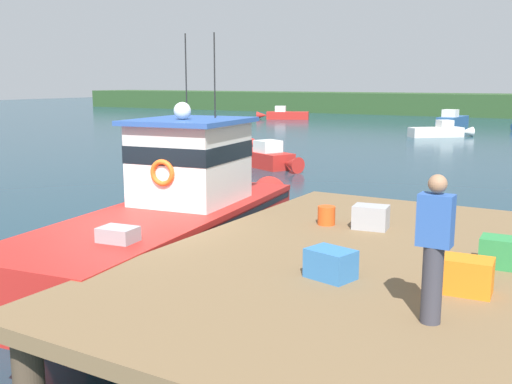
{
  "coord_description": "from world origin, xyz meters",
  "views": [
    {
      "loc": [
        7.74,
        -8.31,
        3.78
      ],
      "look_at": [
        1.2,
        2.79,
        1.4
      ],
      "focal_mm": 42.12,
      "sensor_mm": 36.0,
      "label": 1
    }
  ],
  "objects_px": {
    "moored_boat_off_the_point": "(284,115)",
    "moored_boat_mid_harbor": "(440,131)",
    "main_fishing_boat": "(177,217)",
    "moored_boat_far_left": "(264,158)",
    "mooring_buoy_outer": "(274,144)",
    "bait_bucket": "(326,215)",
    "crate_single_far": "(503,252)",
    "moored_boat_outer_mooring": "(451,121)",
    "mooring_buoy_inshore": "(197,185)",
    "crate_single_by_cleat": "(371,217)",
    "mooring_buoy_spare_mooring": "(252,143)",
    "deckhand_by_the_boat": "(434,246)",
    "crate_stack_mid_dock": "(467,276)",
    "crate_stack_near_edge": "(331,264)"
  },
  "relations": [
    {
      "from": "moored_boat_far_left",
      "to": "mooring_buoy_outer",
      "type": "height_order",
      "value": "moored_boat_far_left"
    },
    {
      "from": "crate_single_by_cleat",
      "to": "crate_stack_mid_dock",
      "type": "bearing_deg",
      "value": -49.69
    },
    {
      "from": "moored_boat_far_left",
      "to": "moored_boat_off_the_point",
      "type": "bearing_deg",
      "value": 116.36
    },
    {
      "from": "moored_boat_outer_mooring",
      "to": "mooring_buoy_outer",
      "type": "bearing_deg",
      "value": -103.4
    },
    {
      "from": "moored_boat_far_left",
      "to": "bait_bucket",
      "type": "bearing_deg",
      "value": -56.11
    },
    {
      "from": "crate_stack_near_edge",
      "to": "deckhand_by_the_boat",
      "type": "distance_m",
      "value": 1.86
    },
    {
      "from": "crate_single_by_cleat",
      "to": "mooring_buoy_spare_mooring",
      "type": "relative_size",
      "value": 1.2
    },
    {
      "from": "deckhand_by_the_boat",
      "to": "moored_boat_far_left",
      "type": "relative_size",
      "value": 0.35
    },
    {
      "from": "crate_stack_near_edge",
      "to": "bait_bucket",
      "type": "height_order",
      "value": "crate_stack_near_edge"
    },
    {
      "from": "moored_boat_off_the_point",
      "to": "moored_boat_mid_harbor",
      "type": "bearing_deg",
      "value": -32.65
    },
    {
      "from": "mooring_buoy_outer",
      "to": "mooring_buoy_inshore",
      "type": "bearing_deg",
      "value": -71.67
    },
    {
      "from": "moored_boat_outer_mooring",
      "to": "mooring_buoy_spare_mooring",
      "type": "height_order",
      "value": "moored_boat_outer_mooring"
    },
    {
      "from": "crate_single_far",
      "to": "moored_boat_far_left",
      "type": "distance_m",
      "value": 18.84
    },
    {
      "from": "main_fishing_boat",
      "to": "moored_boat_far_left",
      "type": "xyz_separation_m",
      "value": [
        -5.65,
        13.52,
        -0.59
      ]
    },
    {
      "from": "crate_single_by_cleat",
      "to": "mooring_buoy_spare_mooring",
      "type": "bearing_deg",
      "value": 125.81
    },
    {
      "from": "moored_boat_outer_mooring",
      "to": "mooring_buoy_inshore",
      "type": "bearing_deg",
      "value": -90.85
    },
    {
      "from": "main_fishing_boat",
      "to": "bait_bucket",
      "type": "relative_size",
      "value": 29.27
    },
    {
      "from": "moored_boat_off_the_point",
      "to": "crate_stack_near_edge",
      "type": "bearing_deg",
      "value": -61.46
    },
    {
      "from": "crate_single_by_cleat",
      "to": "moored_boat_outer_mooring",
      "type": "distance_m",
      "value": 43.34
    },
    {
      "from": "crate_stack_mid_dock",
      "to": "moored_boat_off_the_point",
      "type": "xyz_separation_m",
      "value": [
        -27.09,
        46.39,
        -0.96
      ]
    },
    {
      "from": "mooring_buoy_outer",
      "to": "crate_single_far",
      "type": "bearing_deg",
      "value": -54.38
    },
    {
      "from": "main_fishing_boat",
      "to": "mooring_buoy_spare_mooring",
      "type": "distance_m",
      "value": 22.83
    },
    {
      "from": "crate_stack_mid_dock",
      "to": "mooring_buoy_outer",
      "type": "bearing_deg",
      "value": 123.66
    },
    {
      "from": "crate_single_far",
      "to": "mooring_buoy_outer",
      "type": "distance_m",
      "value": 27.05
    },
    {
      "from": "moored_boat_outer_mooring",
      "to": "moored_boat_far_left",
      "type": "bearing_deg",
      "value": -93.06
    },
    {
      "from": "main_fishing_boat",
      "to": "bait_bucket",
      "type": "xyz_separation_m",
      "value": [
        3.29,
        0.21,
        0.36
      ]
    },
    {
      "from": "crate_stack_near_edge",
      "to": "moored_boat_far_left",
      "type": "distance_m",
      "value": 19.08
    },
    {
      "from": "crate_single_far",
      "to": "mooring_buoy_outer",
      "type": "height_order",
      "value": "crate_single_far"
    },
    {
      "from": "main_fishing_boat",
      "to": "moored_boat_outer_mooring",
      "type": "bearing_deg",
      "value": 95.43
    },
    {
      "from": "crate_single_far",
      "to": "crate_stack_mid_dock",
      "type": "bearing_deg",
      "value": -98.89
    },
    {
      "from": "moored_boat_mid_harbor",
      "to": "main_fishing_boat",
      "type": "bearing_deg",
      "value": -85.68
    },
    {
      "from": "deckhand_by_the_boat",
      "to": "moored_boat_off_the_point",
      "type": "relative_size",
      "value": 0.31
    },
    {
      "from": "main_fishing_boat",
      "to": "mooring_buoy_inshore",
      "type": "height_order",
      "value": "main_fishing_boat"
    },
    {
      "from": "mooring_buoy_spare_mooring",
      "to": "moored_boat_off_the_point",
      "type": "bearing_deg",
      "value": 113.77
    },
    {
      "from": "main_fishing_boat",
      "to": "bait_bucket",
      "type": "distance_m",
      "value": 3.32
    },
    {
      "from": "moored_boat_far_left",
      "to": "mooring_buoy_inshore",
      "type": "relative_size",
      "value": 10.43
    },
    {
      "from": "bait_bucket",
      "to": "moored_boat_off_the_point",
      "type": "relative_size",
      "value": 0.07
    },
    {
      "from": "crate_single_far",
      "to": "deckhand_by_the_boat",
      "type": "relative_size",
      "value": 0.37
    },
    {
      "from": "mooring_buoy_outer",
      "to": "crate_stack_mid_dock",
      "type": "bearing_deg",
      "value": -56.34
    },
    {
      "from": "crate_single_by_cleat",
      "to": "deckhand_by_the_boat",
      "type": "xyz_separation_m",
      "value": [
        2.02,
        -3.71,
        0.65
      ]
    },
    {
      "from": "bait_bucket",
      "to": "moored_boat_off_the_point",
      "type": "xyz_separation_m",
      "value": [
        -24.13,
        43.96,
        -0.91
      ]
    },
    {
      "from": "moored_boat_far_left",
      "to": "moored_boat_mid_harbor",
      "type": "bearing_deg",
      "value": 80.36
    },
    {
      "from": "bait_bucket",
      "to": "crate_single_far",
      "type": "bearing_deg",
      "value": -18.76
    },
    {
      "from": "crate_single_by_cleat",
      "to": "crate_single_far",
      "type": "bearing_deg",
      "value": -26.76
    },
    {
      "from": "main_fishing_boat",
      "to": "crate_single_by_cleat",
      "type": "xyz_separation_m",
      "value": [
        4.1,
        0.32,
        0.4
      ]
    },
    {
      "from": "main_fishing_boat",
      "to": "mooring_buoy_inshore",
      "type": "bearing_deg",
      "value": 123.26
    },
    {
      "from": "moored_boat_off_the_point",
      "to": "mooring_buoy_spare_mooring",
      "type": "relative_size",
      "value": 10.44
    },
    {
      "from": "crate_stack_near_edge",
      "to": "deckhand_by_the_boat",
      "type": "bearing_deg",
      "value": -28.27
    },
    {
      "from": "crate_single_by_cleat",
      "to": "mooring_buoy_inshore",
      "type": "bearing_deg",
      "value": 142.4
    },
    {
      "from": "moored_boat_off_the_point",
      "to": "crate_single_far",
      "type": "bearing_deg",
      "value": -58.77
    }
  ]
}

